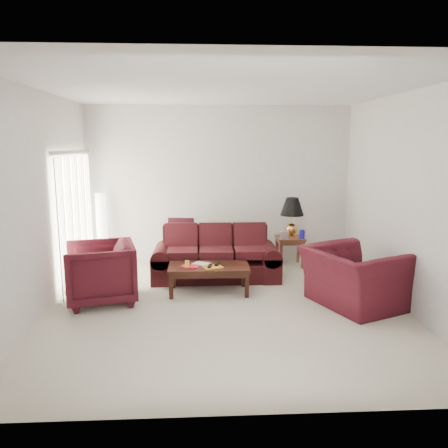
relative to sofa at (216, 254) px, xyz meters
name	(u,v)px	position (x,y,z in m)	size (l,w,h in m)	color
floor	(227,308)	(0.11, -1.38, -0.44)	(5.00, 5.00, 0.00)	beige
blinds	(75,219)	(-2.31, -0.08, 0.64)	(0.10, 2.00, 2.16)	silver
sofa	(216,254)	(0.00, 0.00, 0.00)	(2.15, 0.93, 0.88)	black
throw_pillow	(181,231)	(-0.62, 0.63, 0.28)	(0.47, 0.13, 0.47)	black
end_table	(290,251)	(1.43, 0.73, -0.16)	(0.51, 0.51, 0.55)	brown
table_lamp	(292,217)	(1.46, 0.80, 0.48)	(0.44, 0.44, 0.74)	gold
clock	(284,235)	(1.29, 0.56, 0.19)	(0.15, 0.05, 0.15)	silver
blue_canister	(302,234)	(1.62, 0.61, 0.19)	(0.10, 0.10, 0.16)	#1818A0
picture_frame	(281,231)	(1.29, 0.93, 0.20)	(0.14, 0.02, 0.17)	silver
floor_lamp	(102,230)	(-2.09, 0.82, 0.27)	(0.23, 0.23, 1.42)	white
armchair_left	(100,273)	(-1.72, -1.04, 0.00)	(0.95, 0.97, 0.89)	#3A0D15
armchair_right	(353,278)	(1.91, -1.37, -0.03)	(1.27, 1.11, 0.82)	#420F18
coffee_table	(209,279)	(-0.14, -0.72, -0.22)	(1.24, 0.62, 0.43)	black
magazine_red	(190,266)	(-0.42, -0.77, 0.00)	(0.25, 0.19, 0.01)	red
magazine_white	(201,264)	(-0.25, -0.63, 0.00)	(0.25, 0.19, 0.01)	white
magazine_orange	(213,267)	(-0.07, -0.82, 0.00)	(0.27, 0.20, 0.02)	orange
remote_a	(210,266)	(-0.12, -0.83, 0.02)	(0.05, 0.18, 0.02)	black
remote_b	(218,264)	(0.00, -0.73, 0.02)	(0.05, 0.18, 0.02)	black
yellow_glass	(187,264)	(-0.46, -0.82, 0.05)	(0.07, 0.07, 0.11)	yellow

